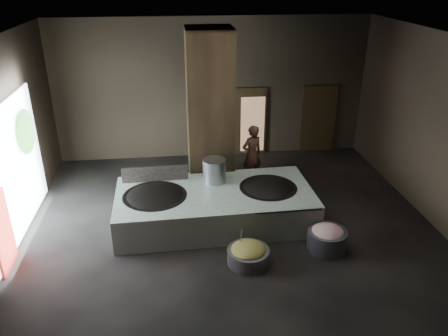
{
  "coord_description": "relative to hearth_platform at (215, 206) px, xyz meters",
  "views": [
    {
      "loc": [
        -1.24,
        -9.17,
        5.87
      ],
      "look_at": [
        -0.07,
        0.68,
        1.25
      ],
      "focal_mm": 35.0,
      "sensor_mm": 36.0,
      "label": 1
    }
  ],
  "objects": [
    {
      "name": "tree_silhouette",
      "position": [
        -4.49,
        1.06,
        1.78
      ],
      "size": [
        0.28,
        1.1,
        1.1
      ],
      "primitive_type": "ellipsoid",
      "color": "#194714",
      "rests_on": "left_opening"
    },
    {
      "name": "platform_cap",
      "position": [
        0.0,
        0.0,
        0.4
      ],
      "size": [
        4.71,
        2.26,
        0.03
      ],
      "primitive_type": "cube",
      "color": "black",
      "rests_on": "hearth_platform"
    },
    {
      "name": "right_wall",
      "position": [
        5.41,
        -0.24,
        1.83
      ],
      "size": [
        0.1,
        9.0,
        4.5
      ],
      "primitive_type": "cube",
      "color": "black",
      "rests_on": "ground"
    },
    {
      "name": "ladle",
      "position": [
        0.4,
        -1.65,
        0.13
      ],
      "size": [
        0.03,
        0.36,
        0.65
      ],
      "primitive_type": "cylinder",
      "rotation": [
        0.49,
        0.0,
        -0.01
      ],
      "color": "#979A9E",
      "rests_on": "veg_basin"
    },
    {
      "name": "stock_pot",
      "position": [
        0.05,
        0.55,
        0.71
      ],
      "size": [
        0.59,
        0.59,
        0.63
      ],
      "primitive_type": "cylinder",
      "color": "#979A9E",
      "rests_on": "hearth_platform"
    },
    {
      "name": "wok_left_rim",
      "position": [
        -1.45,
        -0.05,
        0.4
      ],
      "size": [
        1.55,
        1.55,
        0.05
      ],
      "primitive_type": "cylinder",
      "color": "black",
      "rests_on": "hearth_platform"
    },
    {
      "name": "doorway_far",
      "position": [
        3.96,
        4.21,
        0.68
      ],
      "size": [
        1.18,
        0.08,
        2.38
      ],
      "primitive_type": "cube",
      "color": "black",
      "rests_on": "ground"
    },
    {
      "name": "doorway_far_glow",
      "position": [
        4.11,
        4.29,
        0.63
      ],
      "size": [
        0.8,
        0.04,
        1.9
      ],
      "primitive_type": "cube",
      "color": "#8C6647",
      "rests_on": "ground"
    },
    {
      "name": "veg_fill",
      "position": [
        0.55,
        -1.8,
        -0.07
      ],
      "size": [
        0.75,
        0.75,
        0.23
      ],
      "primitive_type": "ellipsoid",
      "color": "olive",
      "rests_on": "veg_basin"
    },
    {
      "name": "back_wall",
      "position": [
        0.36,
        4.31,
        1.83
      ],
      "size": [
        10.0,
        0.1,
        4.5
      ],
      "primitive_type": "cube",
      "color": "black",
      "rests_on": "ground"
    },
    {
      "name": "doorway_near_glow",
      "position": [
        1.68,
        4.17,
        0.63
      ],
      "size": [
        0.79,
        0.04,
        1.88
      ],
      "primitive_type": "cube",
      "color": "#8C6647",
      "rests_on": "ground"
    },
    {
      "name": "cook",
      "position": [
        1.29,
        2.02,
        0.47
      ],
      "size": [
        0.76,
        0.64,
        1.78
      ],
      "primitive_type": "imported",
      "rotation": [
        0.0,
        0.0,
        3.54
      ],
      "color": "brown",
      "rests_on": "ground"
    },
    {
      "name": "front_wall",
      "position": [
        0.36,
        -4.79,
        1.83
      ],
      "size": [
        10.0,
        0.1,
        4.5
      ],
      "primitive_type": "cube",
      "color": "black",
      "rests_on": "ground"
    },
    {
      "name": "pillar",
      "position": [
        0.06,
        1.66,
        1.83
      ],
      "size": [
        1.2,
        1.2,
        4.5
      ],
      "primitive_type": "cube",
      "color": "black",
      "rests_on": "ground"
    },
    {
      "name": "veg_basin",
      "position": [
        0.55,
        -1.8,
        -0.25
      ],
      "size": [
        1.21,
        1.21,
        0.34
      ],
      "primitive_type": "cylinder",
      "rotation": [
        0.0,
        0.0,
        0.42
      ],
      "color": "slate",
      "rests_on": "ground"
    },
    {
      "name": "meat_basin",
      "position": [
        2.39,
        -1.51,
        -0.18
      ],
      "size": [
        1.09,
        1.09,
        0.48
      ],
      "primitive_type": "cylinder",
      "rotation": [
        0.0,
        0.0,
        0.29
      ],
      "color": "slate",
      "rests_on": "ground"
    },
    {
      "name": "ceiling",
      "position": [
        0.36,
        -0.24,
        4.13
      ],
      "size": [
        10.0,
        9.0,
        0.1
      ],
      "primitive_type": "cube",
      "color": "black",
      "rests_on": "back_wall"
    },
    {
      "name": "splash_guard",
      "position": [
        -1.45,
        0.75,
        0.61
      ],
      "size": [
        1.67,
        0.11,
        0.42
      ],
      "primitive_type": "cube",
      "rotation": [
        0.0,
        0.0,
        0.03
      ],
      "color": "black",
      "rests_on": "hearth_platform"
    },
    {
      "name": "doorway_near",
      "position": [
        1.56,
        4.21,
        0.68
      ],
      "size": [
        1.18,
        0.08,
        2.38
      ],
      "primitive_type": "cube",
      "color": "black",
      "rests_on": "ground"
    },
    {
      "name": "wok_right_rim",
      "position": [
        1.35,
        0.05,
        0.4
      ],
      "size": [
        1.44,
        1.44,
        0.05
      ],
      "primitive_type": "cylinder",
      "color": "black",
      "rests_on": "hearth_platform"
    },
    {
      "name": "left_opening",
      "position": [
        -4.59,
        -0.04,
        1.18
      ],
      "size": [
        0.04,
        4.2,
        3.1
      ],
      "primitive_type": "cube",
      "color": "white",
      "rests_on": "ground"
    },
    {
      "name": "pavilion_sliver",
      "position": [
        -4.52,
        -1.34,
        0.43
      ],
      "size": [
        0.05,
        0.9,
        1.7
      ],
      "primitive_type": "cube",
      "color": "maroon",
      "rests_on": "ground"
    },
    {
      "name": "hearth_platform",
      "position": [
        0.0,
        0.0,
        0.0
      ],
      "size": [
        4.87,
        2.43,
        0.84
      ],
      "primitive_type": "cube",
      "rotation": [
        0.0,
        0.0,
        0.03
      ],
      "color": "silver",
      "rests_on": "ground"
    },
    {
      "name": "wok_right",
      "position": [
        1.35,
        0.05,
        0.33
      ],
      "size": [
        1.41,
        1.41,
        0.4
      ],
      "primitive_type": "ellipsoid",
      "color": "black",
      "rests_on": "hearth_platform"
    },
    {
      "name": "wok_left",
      "position": [
        -1.45,
        -0.05,
        0.33
      ],
      "size": [
        1.52,
        1.52,
        0.42
      ],
      "primitive_type": "ellipsoid",
      "color": "black",
      "rests_on": "hearth_platform"
    },
    {
      "name": "meat_fill",
      "position": [
        2.39,
        -1.51,
        0.03
      ],
      "size": [
        0.73,
        0.73,
        0.28
      ],
      "primitive_type": "ellipsoid",
      "color": "#D88382",
      "rests_on": "meat_basin"
    },
    {
      "name": "floor",
      "position": [
        0.36,
        -0.24,
        -0.47
      ],
      "size": [
        10.0,
        9.0,
        0.1
      ],
      "primitive_type": "cube",
      "color": "black",
      "rests_on": "ground"
    }
  ]
}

